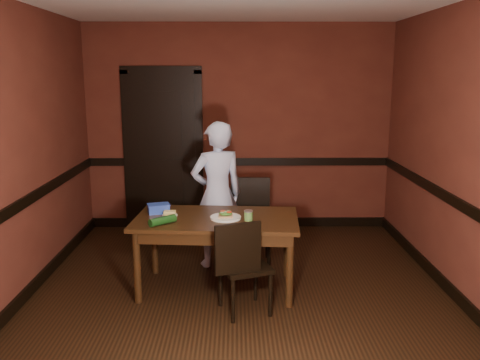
{
  "coord_description": "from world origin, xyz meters",
  "views": [
    {
      "loc": [
        -0.04,
        -4.45,
        2.07
      ],
      "look_at": [
        0.0,
        0.35,
        1.05
      ],
      "focal_mm": 38.0,
      "sensor_mm": 36.0,
      "label": 1
    }
  ],
  "objects_px": {
    "chair_far": "(251,223)",
    "food_tub": "(159,208)",
    "chair_near": "(245,265)",
    "sauce_jar": "(248,215)",
    "person": "(217,195)",
    "cheese_saucer": "(170,214)",
    "sandwich_plate": "(226,216)",
    "dining_table": "(217,253)"
  },
  "relations": [
    {
      "from": "sandwich_plate",
      "to": "food_tub",
      "type": "relative_size",
      "value": 1.18
    },
    {
      "from": "dining_table",
      "to": "chair_near",
      "type": "relative_size",
      "value": 1.79
    },
    {
      "from": "person",
      "to": "chair_far",
      "type": "bearing_deg",
      "value": 162.6
    },
    {
      "from": "sauce_jar",
      "to": "food_tub",
      "type": "xyz_separation_m",
      "value": [
        -0.87,
        0.27,
        -0.0
      ]
    },
    {
      "from": "chair_far",
      "to": "sandwich_plate",
      "type": "xyz_separation_m",
      "value": [
        -0.26,
        -0.7,
        0.28
      ]
    },
    {
      "from": "dining_table",
      "to": "sauce_jar",
      "type": "bearing_deg",
      "value": -15.72
    },
    {
      "from": "sauce_jar",
      "to": "food_tub",
      "type": "distance_m",
      "value": 0.91
    },
    {
      "from": "sauce_jar",
      "to": "dining_table",
      "type": "bearing_deg",
      "value": 160.24
    },
    {
      "from": "sandwich_plate",
      "to": "cheese_saucer",
      "type": "height_order",
      "value": "sandwich_plate"
    },
    {
      "from": "sauce_jar",
      "to": "food_tub",
      "type": "bearing_deg",
      "value": 162.87
    },
    {
      "from": "chair_far",
      "to": "person",
      "type": "bearing_deg",
      "value": -176.25
    },
    {
      "from": "chair_far",
      "to": "sauce_jar",
      "type": "xyz_separation_m",
      "value": [
        -0.05,
        -0.77,
        0.31
      ]
    },
    {
      "from": "person",
      "to": "dining_table",
      "type": "bearing_deg",
      "value": 70.88
    },
    {
      "from": "dining_table",
      "to": "sandwich_plate",
      "type": "relative_size",
      "value": 5.3
    },
    {
      "from": "chair_near",
      "to": "person",
      "type": "bearing_deg",
      "value": -95.85
    },
    {
      "from": "chair_near",
      "to": "sandwich_plate",
      "type": "relative_size",
      "value": 2.96
    },
    {
      "from": "chair_far",
      "to": "sandwich_plate",
      "type": "distance_m",
      "value": 0.8
    },
    {
      "from": "food_tub",
      "to": "chair_far",
      "type": "bearing_deg",
      "value": 11.47
    },
    {
      "from": "chair_near",
      "to": "food_tub",
      "type": "bearing_deg",
      "value": -57.42
    },
    {
      "from": "cheese_saucer",
      "to": "chair_far",
      "type": "bearing_deg",
      "value": 36.57
    },
    {
      "from": "person",
      "to": "sauce_jar",
      "type": "xyz_separation_m",
      "value": [
        0.32,
        -0.75,
        -0.02
      ]
    },
    {
      "from": "chair_far",
      "to": "sandwich_plate",
      "type": "height_order",
      "value": "chair_far"
    },
    {
      "from": "cheese_saucer",
      "to": "food_tub",
      "type": "relative_size",
      "value": 0.61
    },
    {
      "from": "person",
      "to": "sandwich_plate",
      "type": "bearing_deg",
      "value": 78.2
    },
    {
      "from": "chair_near",
      "to": "sauce_jar",
      "type": "bearing_deg",
      "value": -115.76
    },
    {
      "from": "sandwich_plate",
      "to": "sauce_jar",
      "type": "relative_size",
      "value": 2.98
    },
    {
      "from": "chair_near",
      "to": "sauce_jar",
      "type": "height_order",
      "value": "chair_near"
    },
    {
      "from": "chair_far",
      "to": "sauce_jar",
      "type": "relative_size",
      "value": 9.56
    },
    {
      "from": "person",
      "to": "sauce_jar",
      "type": "distance_m",
      "value": 0.81
    },
    {
      "from": "sandwich_plate",
      "to": "sauce_jar",
      "type": "bearing_deg",
      "value": -17.37
    },
    {
      "from": "chair_near",
      "to": "food_tub",
      "type": "relative_size",
      "value": 3.49
    },
    {
      "from": "person",
      "to": "food_tub",
      "type": "xyz_separation_m",
      "value": [
        -0.56,
        -0.48,
        -0.02
      ]
    },
    {
      "from": "chair_far",
      "to": "chair_near",
      "type": "relative_size",
      "value": 1.08
    },
    {
      "from": "chair_far",
      "to": "food_tub",
      "type": "relative_size",
      "value": 3.78
    },
    {
      "from": "chair_far",
      "to": "chair_near",
      "type": "distance_m",
      "value": 1.14
    },
    {
      "from": "chair_far",
      "to": "food_tub",
      "type": "distance_m",
      "value": 1.09
    },
    {
      "from": "dining_table",
      "to": "cheese_saucer",
      "type": "relative_size",
      "value": 10.3
    },
    {
      "from": "chair_far",
      "to": "chair_near",
      "type": "bearing_deg",
      "value": -93.73
    },
    {
      "from": "dining_table",
      "to": "person",
      "type": "distance_m",
      "value": 0.77
    },
    {
      "from": "dining_table",
      "to": "sauce_jar",
      "type": "distance_m",
      "value": 0.52
    },
    {
      "from": "dining_table",
      "to": "chair_far",
      "type": "height_order",
      "value": "chair_far"
    },
    {
      "from": "chair_far",
      "to": "person",
      "type": "distance_m",
      "value": 0.49
    }
  ]
}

